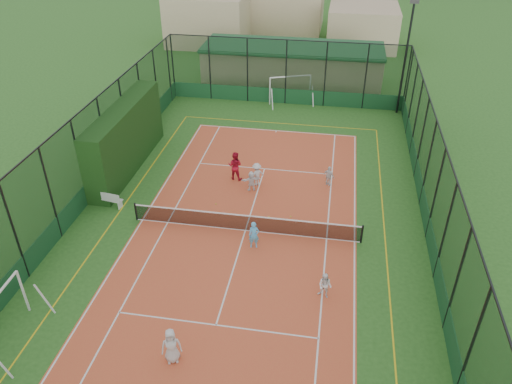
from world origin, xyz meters
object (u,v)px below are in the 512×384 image
futsal_goal_far (290,90)px  child_far_left (257,174)px  white_bench (107,198)px  child_near_mid (254,235)px  child_near_left (171,346)px  child_far_right (329,176)px  child_near_right (325,286)px  futsal_goal_near (1,321)px  floodlight_ne (405,59)px  coach (235,166)px  clubhouse (292,64)px  child_far_back (251,181)px

futsal_goal_far → child_far_left: (-0.51, -12.68, -0.36)m
white_bench → child_near_mid: child_near_mid is taller
child_near_left → child_far_right: 14.39m
white_bench → child_near_right: child_near_right is taller
futsal_goal_near → child_near_mid: bearing=-50.9°
child_far_left → child_far_right: (4.11, 0.66, -0.10)m
child_near_right → child_far_right: child_near_right is taller
floodlight_ne → coach: 15.77m
white_bench → futsal_goal_near: bearing=-80.5°
floodlight_ne → child_near_right: floodlight_ne is taller
futsal_goal_far → child_far_right: bearing=-94.0°
child_near_mid → child_far_right: child_near_mid is taller
clubhouse → child_near_left: bearing=-92.2°
child_far_back → child_near_right: bearing=97.3°
floodlight_ne → child_far_right: 12.86m
child_far_right → floodlight_ne: bearing=-80.4°
child_near_right → child_far_back: bearing=141.2°
futsal_goal_near → child_far_left: size_ratio=2.34×
futsal_goal_far → child_far_back: 13.32m
floodlight_ne → futsal_goal_far: size_ratio=2.47×
futsal_goal_far → child_far_back: (-0.72, -13.29, -0.47)m
child_near_left → child_far_back: child_near_left is taller
floodlight_ne → child_near_right: 21.40m
clubhouse → child_near_mid: clubhouse is taller
futsal_goal_far → child_near_mid: (0.30, -18.36, -0.36)m
futsal_goal_far → clubhouse: bearing=73.4°
floodlight_ne → clubhouse: bearing=147.9°
futsal_goal_near → child_far_right: 17.99m
child_near_left → child_near_right: size_ratio=1.25×
child_near_right → child_far_left: (-4.36, 8.52, 0.09)m
child_near_left → coach: bearing=71.6°
futsal_goal_near → child_near_right: size_ratio=2.68×
futsal_goal_near → child_near_left: 6.63m
child_far_left → white_bench: bearing=-12.9°
futsal_goal_near → child_near_right: futsal_goal_near is taller
clubhouse → child_near_right: 26.40m
clubhouse → child_near_mid: (0.65, -23.20, -0.86)m
floodlight_ne → white_bench: bearing=-136.4°
futsal_goal_far → coach: size_ratio=1.91×
futsal_goal_far → child_near_left: size_ratio=2.17×
white_bench → child_near_left: size_ratio=1.12×
clubhouse → child_near_mid: 23.23m
futsal_goal_far → child_near_mid: 18.36m
clubhouse → futsal_goal_far: (0.35, -4.84, -0.50)m
futsal_goal_far → child_near_left: futsal_goal_far is taller
child_near_right → coach: coach is taller
floodlight_ne → coach: bearing=-131.0°
futsal_goal_near → child_far_back: size_ratio=2.74×
child_far_left → child_near_mid: bearing=60.9°
child_near_right → child_far_back: 9.14m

